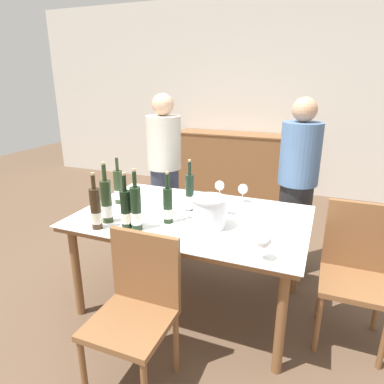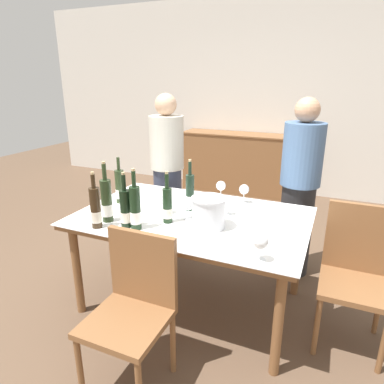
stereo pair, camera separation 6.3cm
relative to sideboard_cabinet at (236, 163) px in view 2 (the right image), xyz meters
The scene contains 22 objects.
ground_plane 2.92m from the sideboard_cabinet, 79.97° to the right, with size 12.00×12.00×0.00m, color brown.
back_wall 1.11m from the sideboard_cabinet, 29.95° to the left, with size 8.00×0.10×2.80m.
sideboard_cabinet is the anchor object (origin of this frame).
dining_table 2.90m from the sideboard_cabinet, 79.97° to the right, with size 1.64×1.07×0.73m.
ice_bucket 3.08m from the sideboard_cabinet, 77.10° to the right, with size 0.23×0.23×0.21m.
wine_bottle_0 3.23m from the sideboard_cabinet, 86.83° to the right, with size 0.07×0.07×0.38m.
wine_bottle_1 3.07m from the sideboard_cabinet, 82.52° to the right, with size 0.07×0.07×0.36m.
wine_bottle_2 2.82m from the sideboard_cabinet, 80.80° to the right, with size 0.06×0.06×0.39m.
wine_bottle_3 3.31m from the sideboard_cabinet, 89.95° to the right, with size 0.07×0.07×0.38m.
wine_bottle_4 2.85m from the sideboard_cabinet, 92.67° to the right, with size 0.07×0.07×0.37m.
wine_bottle_5 3.20m from the sideboard_cabinet, 89.90° to the right, with size 0.08×0.08×0.43m.
wine_bottle_6 3.24m from the sideboard_cabinet, 85.43° to the right, with size 0.07×0.07×0.41m.
wine_glass_0 2.59m from the sideboard_cabinet, 72.36° to the right, with size 0.08×0.08×0.15m.
wine_glass_1 2.92m from the sideboard_cabinet, 83.83° to the right, with size 0.08×0.08×0.14m.
wine_glass_2 2.98m from the sideboard_cabinet, 80.20° to the right, with size 0.08×0.08×0.15m.
wine_glass_3 3.49m from the sideboard_cabinet, 71.54° to the right, with size 0.09×0.09×0.16m.
wine_glass_4 2.85m from the sideboard_cabinet, 75.03° to the right, with size 0.08×0.08×0.13m.
wine_glass_5 2.52m from the sideboard_cabinet, 76.62° to the right, with size 0.08×0.08×0.15m.
chair_near_front 3.64m from the sideboard_cabinet, 82.36° to the right, with size 0.42×0.42×0.88m.
chair_right_end 3.20m from the sideboard_cabinet, 59.58° to the right, with size 0.42×0.42×0.92m.
person_host 2.07m from the sideboard_cabinet, 93.25° to the right, with size 0.33×0.33×1.55m.
person_guest_left 2.38m from the sideboard_cabinet, 60.69° to the right, with size 0.33×0.33×1.54m.
Camera 2 is at (0.91, -2.10, 1.68)m, focal length 32.00 mm.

